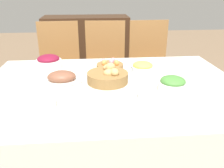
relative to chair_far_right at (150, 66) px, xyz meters
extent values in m
cube|color=silver|center=(-0.50, -0.98, -0.15)|extent=(1.70, 1.20, 0.73)
cylinder|color=olive|center=(-0.18, -0.29, -0.30)|extent=(0.03, 0.03, 0.42)
cylinder|color=olive|center=(0.21, -0.27, -0.30)|extent=(0.03, 0.03, 0.42)
cylinder|color=olive|center=(-0.20, 0.10, -0.30)|extent=(0.03, 0.03, 0.42)
cylinder|color=olive|center=(0.19, 0.11, -0.30)|extent=(0.03, 0.03, 0.42)
cube|color=olive|center=(0.00, -0.09, -0.08)|extent=(0.44, 0.44, 0.02)
cube|color=olive|center=(-0.01, 0.11, 0.20)|extent=(0.42, 0.04, 0.55)
cylinder|color=olive|center=(-1.14, -0.29, -0.30)|extent=(0.03, 0.03, 0.42)
cylinder|color=olive|center=(-0.76, -0.27, -0.30)|extent=(0.03, 0.03, 0.42)
cylinder|color=olive|center=(-1.16, 0.10, -0.30)|extent=(0.03, 0.03, 0.42)
cylinder|color=olive|center=(-0.77, 0.11, -0.30)|extent=(0.03, 0.03, 0.42)
cube|color=olive|center=(-0.96, -0.09, -0.08)|extent=(0.44, 0.44, 0.02)
cube|color=olive|center=(-0.97, 0.11, 0.20)|extent=(0.42, 0.04, 0.55)
cylinder|color=olive|center=(-0.70, -0.27, -0.30)|extent=(0.03, 0.03, 0.42)
cylinder|color=olive|center=(-0.31, -0.30, -0.30)|extent=(0.03, 0.03, 0.42)
cylinder|color=olive|center=(-0.67, 0.12, -0.30)|extent=(0.03, 0.03, 0.42)
cylinder|color=olive|center=(-0.28, 0.09, -0.30)|extent=(0.03, 0.03, 0.42)
cube|color=olive|center=(-0.49, -0.09, -0.08)|extent=(0.45, 0.45, 0.02)
cube|color=olive|center=(-0.48, 0.11, 0.20)|extent=(0.42, 0.05, 0.55)
cube|color=#3D2616|center=(-0.69, 0.96, -0.05)|extent=(1.17, 0.44, 0.94)
cylinder|color=olive|center=(-0.53, -0.94, 0.24)|extent=(0.27, 0.27, 0.07)
ellipsoid|color=tan|center=(-0.52, -0.96, 0.28)|extent=(0.10, 0.10, 0.05)
ellipsoid|color=tan|center=(-0.48, -0.98, 0.29)|extent=(0.07, 0.08, 0.05)
ellipsoid|color=tan|center=(-0.50, -0.90, 0.30)|extent=(0.08, 0.08, 0.06)
ellipsoid|color=tan|center=(-0.51, -0.87, 0.29)|extent=(0.09, 0.07, 0.05)
cylinder|color=olive|center=(-0.49, -0.65, 0.23)|extent=(0.21, 0.21, 0.03)
ellipsoid|color=#F29E4C|center=(-0.44, -0.68, 0.26)|extent=(0.04, 0.04, 0.05)
ellipsoid|color=pink|center=(-0.48, -0.66, 0.26)|extent=(0.04, 0.04, 0.05)
ellipsoid|color=#F29E4C|center=(-0.53, -0.67, 0.26)|extent=(0.04, 0.04, 0.05)
ellipsoid|color=pink|center=(-0.46, -0.62, 0.26)|extent=(0.04, 0.04, 0.05)
ellipsoid|color=pink|center=(-0.53, -0.62, 0.26)|extent=(0.03, 0.03, 0.04)
ellipsoid|color=white|center=(-0.83, -0.89, 0.21)|extent=(0.30, 0.21, 0.01)
ellipsoid|color=brown|center=(-0.83, -0.89, 0.24)|extent=(0.19, 0.14, 0.08)
cylinder|color=silver|center=(-0.26, -0.78, 0.24)|extent=(0.17, 0.17, 0.05)
ellipsoid|color=#F4DB4C|center=(-0.26, -0.78, 0.27)|extent=(0.15, 0.15, 0.05)
cylinder|color=white|center=(-0.96, -0.61, 0.24)|extent=(0.20, 0.20, 0.07)
ellipsoid|color=maroon|center=(-0.96, -0.61, 0.29)|extent=(0.17, 0.17, 0.06)
cylinder|color=white|center=(-0.14, -1.11, 0.24)|extent=(0.18, 0.18, 0.06)
ellipsoid|color=#478438|center=(-0.14, -1.11, 0.28)|extent=(0.15, 0.15, 0.05)
cylinder|color=white|center=(-0.59, -1.39, 0.21)|extent=(0.27, 0.27, 0.01)
cube|color=#B7B7BC|center=(-0.76, -1.39, 0.21)|extent=(0.01, 0.18, 0.00)
cube|color=#B7B7BC|center=(-0.43, -1.39, 0.21)|extent=(0.01, 0.18, 0.00)
cube|color=#B7B7BC|center=(-0.40, -1.39, 0.21)|extent=(0.01, 0.18, 0.00)
cylinder|color=silver|center=(-0.33, -1.21, 0.25)|extent=(0.08, 0.08, 0.08)
cube|color=white|center=(-0.89, -1.23, 0.23)|extent=(0.12, 0.08, 0.03)
camera|label=1|loc=(-0.63, -2.40, 0.81)|focal=38.00mm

